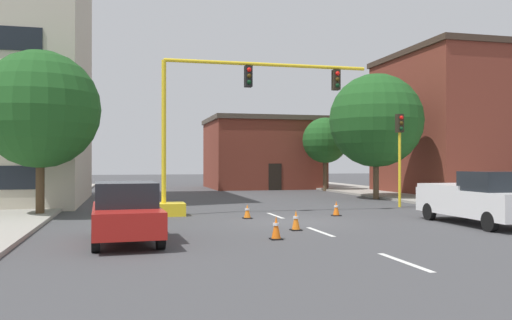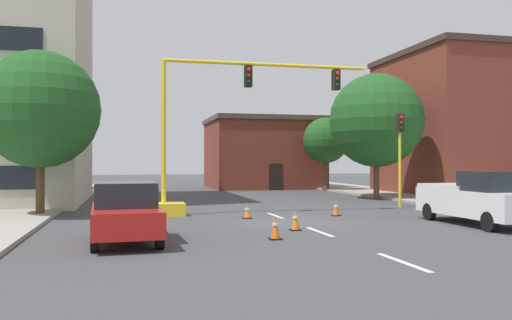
{
  "view_description": "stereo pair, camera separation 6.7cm",
  "coord_description": "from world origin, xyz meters",
  "px_view_note": "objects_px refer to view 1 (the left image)",
  "views": [
    {
      "loc": [
        -6.27,
        -19.64,
        2.33
      ],
      "look_at": [
        -0.23,
        5.08,
        2.42
      ],
      "focal_mm": 37.24,
      "sensor_mm": 36.0,
      "label": 1
    },
    {
      "loc": [
        -6.21,
        -19.65,
        2.33
      ],
      "look_at": [
        -0.23,
        5.08,
        2.42
      ],
      "focal_mm": 37.24,
      "sensor_mm": 36.0,
      "label": 2
    }
  ],
  "objects_px": {
    "traffic_cone_roadside_c": "(336,209)",
    "tree_right_far": "(325,140)",
    "traffic_signal_gantry": "(196,162)",
    "sedan_red_near_left": "(126,212)",
    "traffic_cone_roadside_a": "(247,211)",
    "tree_right_mid": "(376,121)",
    "tree_left_near": "(40,109)",
    "traffic_light_pole_right": "(400,139)",
    "traffic_cone_roadside_d": "(296,220)",
    "pickup_truck_white": "(480,199)",
    "traffic_cone_roadside_b": "(276,228)"
  },
  "relations": [
    {
      "from": "traffic_signal_gantry",
      "to": "traffic_cone_roadside_c",
      "type": "bearing_deg",
      "value": -17.19
    },
    {
      "from": "tree_right_far",
      "to": "traffic_cone_roadside_d",
      "type": "height_order",
      "value": "tree_right_far"
    },
    {
      "from": "tree_right_far",
      "to": "traffic_cone_roadside_d",
      "type": "distance_m",
      "value": 25.09
    },
    {
      "from": "traffic_cone_roadside_a",
      "to": "tree_left_near",
      "type": "bearing_deg",
      "value": 161.06
    },
    {
      "from": "tree_right_far",
      "to": "tree_right_mid",
      "type": "bearing_deg",
      "value": -91.58
    },
    {
      "from": "tree_left_near",
      "to": "traffic_cone_roadside_c",
      "type": "xyz_separation_m",
      "value": [
        12.38,
        -2.73,
        -4.25
      ]
    },
    {
      "from": "traffic_signal_gantry",
      "to": "pickup_truck_white",
      "type": "xyz_separation_m",
      "value": [
        9.71,
        -6.17,
        -1.34
      ]
    },
    {
      "from": "tree_right_far",
      "to": "sedan_red_near_left",
      "type": "height_order",
      "value": "tree_right_far"
    },
    {
      "from": "sedan_red_near_left",
      "to": "traffic_cone_roadside_a",
      "type": "bearing_deg",
      "value": 48.17
    },
    {
      "from": "traffic_light_pole_right",
      "to": "traffic_cone_roadside_c",
      "type": "bearing_deg",
      "value": -145.55
    },
    {
      "from": "traffic_cone_roadside_a",
      "to": "tree_right_far",
      "type": "bearing_deg",
      "value": 60.3
    },
    {
      "from": "tree_right_mid",
      "to": "traffic_cone_roadside_b",
      "type": "relative_size",
      "value": 10.97
    },
    {
      "from": "tree_right_far",
      "to": "tree_right_mid",
      "type": "height_order",
      "value": "tree_right_mid"
    },
    {
      "from": "tree_right_far",
      "to": "tree_left_near",
      "type": "xyz_separation_m",
      "value": [
        -19.07,
        -15.81,
        0.52
      ]
    },
    {
      "from": "pickup_truck_white",
      "to": "tree_right_mid",
      "type": "bearing_deg",
      "value": 79.25
    },
    {
      "from": "tree_right_far",
      "to": "sedan_red_near_left",
      "type": "relative_size",
      "value": 1.29
    },
    {
      "from": "tree_right_mid",
      "to": "traffic_cone_roadside_d",
      "type": "bearing_deg",
      "value": -125.8
    },
    {
      "from": "tree_right_far",
      "to": "tree_left_near",
      "type": "relative_size",
      "value": 0.83
    },
    {
      "from": "tree_left_near",
      "to": "traffic_cone_roadside_d",
      "type": "distance_m",
      "value": 12.27
    },
    {
      "from": "tree_left_near",
      "to": "sedan_red_near_left",
      "type": "relative_size",
      "value": 1.55
    },
    {
      "from": "traffic_cone_roadside_b",
      "to": "traffic_signal_gantry",
      "type": "bearing_deg",
      "value": 100.09
    },
    {
      "from": "traffic_cone_roadside_c",
      "to": "traffic_cone_roadside_d",
      "type": "bearing_deg",
      "value": -127.17
    },
    {
      "from": "traffic_signal_gantry",
      "to": "sedan_red_near_left",
      "type": "distance_m",
      "value": 8.08
    },
    {
      "from": "pickup_truck_white",
      "to": "traffic_cone_roadside_c",
      "type": "relative_size",
      "value": 8.38
    },
    {
      "from": "tree_right_far",
      "to": "pickup_truck_white",
      "type": "xyz_separation_m",
      "value": [
        -2.82,
        -22.9,
        -3.08
      ]
    },
    {
      "from": "pickup_truck_white",
      "to": "sedan_red_near_left",
      "type": "height_order",
      "value": "pickup_truck_white"
    },
    {
      "from": "traffic_signal_gantry",
      "to": "traffic_cone_roadside_c",
      "type": "distance_m",
      "value": 6.44
    },
    {
      "from": "traffic_light_pole_right",
      "to": "tree_right_far",
      "type": "height_order",
      "value": "tree_right_far"
    },
    {
      "from": "traffic_cone_roadside_c",
      "to": "tree_right_far",
      "type": "bearing_deg",
      "value": 70.16
    },
    {
      "from": "traffic_signal_gantry",
      "to": "tree_left_near",
      "type": "height_order",
      "value": "tree_left_near"
    },
    {
      "from": "traffic_light_pole_right",
      "to": "tree_right_mid",
      "type": "bearing_deg",
      "value": 75.05
    },
    {
      "from": "tree_right_far",
      "to": "tree_right_mid",
      "type": "xyz_separation_m",
      "value": [
        -0.26,
        -9.41,
        0.88
      ]
    },
    {
      "from": "tree_right_mid",
      "to": "sedan_red_near_left",
      "type": "relative_size",
      "value": 1.72
    },
    {
      "from": "traffic_signal_gantry",
      "to": "tree_right_mid",
      "type": "relative_size",
      "value": 1.31
    },
    {
      "from": "traffic_light_pole_right",
      "to": "traffic_cone_roadside_d",
      "type": "height_order",
      "value": "traffic_light_pole_right"
    },
    {
      "from": "pickup_truck_white",
      "to": "sedan_red_near_left",
      "type": "relative_size",
      "value": 1.18
    },
    {
      "from": "traffic_cone_roadside_a",
      "to": "traffic_signal_gantry",
      "type": "bearing_deg",
      "value": 133.62
    },
    {
      "from": "pickup_truck_white",
      "to": "traffic_cone_roadside_d",
      "type": "relative_size",
      "value": 7.81
    },
    {
      "from": "sedan_red_near_left",
      "to": "traffic_cone_roadside_a",
      "type": "xyz_separation_m",
      "value": [
        4.84,
        5.41,
        -0.6
      ]
    },
    {
      "from": "tree_right_mid",
      "to": "traffic_cone_roadside_a",
      "type": "distance_m",
      "value": 14.69
    },
    {
      "from": "tree_right_mid",
      "to": "sedan_red_near_left",
      "type": "distance_m",
      "value": 21.56
    },
    {
      "from": "tree_left_near",
      "to": "traffic_cone_roadside_c",
      "type": "bearing_deg",
      "value": -12.43
    },
    {
      "from": "traffic_cone_roadside_b",
      "to": "traffic_cone_roadside_c",
      "type": "height_order",
      "value": "traffic_cone_roadside_b"
    },
    {
      "from": "traffic_cone_roadside_c",
      "to": "traffic_cone_roadside_d",
      "type": "height_order",
      "value": "traffic_cone_roadside_d"
    },
    {
      "from": "traffic_light_pole_right",
      "to": "traffic_signal_gantry",
      "type": "bearing_deg",
      "value": -171.83
    },
    {
      "from": "tree_left_near",
      "to": "traffic_signal_gantry",
      "type": "bearing_deg",
      "value": -8.01
    },
    {
      "from": "traffic_cone_roadside_a",
      "to": "traffic_cone_roadside_c",
      "type": "bearing_deg",
      "value": 2.26
    },
    {
      "from": "traffic_light_pole_right",
      "to": "sedan_red_near_left",
      "type": "bearing_deg",
      "value": -146.94
    },
    {
      "from": "tree_right_far",
      "to": "traffic_cone_roadside_c",
      "type": "relative_size",
      "value": 9.13
    },
    {
      "from": "traffic_light_pole_right",
      "to": "traffic_cone_roadside_a",
      "type": "relative_size",
      "value": 8.04
    }
  ]
}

